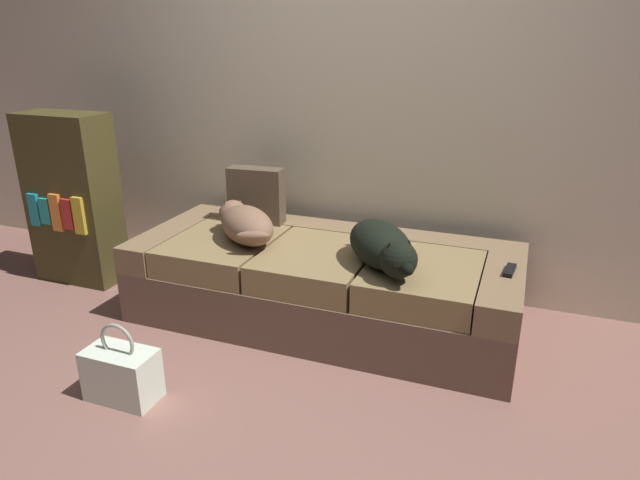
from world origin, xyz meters
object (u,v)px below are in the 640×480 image
at_px(tv_remote, 510,270).
at_px(bookshelf, 73,199).
at_px(couch, 323,283).
at_px(dog_tan, 244,223).
at_px(throw_pillow, 256,195).
at_px(handbag, 122,374).
at_px(dog_dark, 383,246).

height_order(tv_remote, bookshelf, bookshelf).
bearing_deg(couch, dog_tan, -169.62).
bearing_deg(bookshelf, throw_pillow, 13.16).
bearing_deg(handbag, couch, 60.44).
relative_size(couch, throw_pillow, 6.27).
relative_size(tv_remote, handbag, 0.40).
xyz_separation_m(dog_tan, throw_pillow, (-0.09, 0.33, 0.07)).
distance_m(couch, dog_dark, 0.54).
xyz_separation_m(couch, tv_remote, (0.99, -0.02, 0.24)).
relative_size(dog_tan, throw_pillow, 1.56).
bearing_deg(bookshelf, dog_dark, -4.01).
relative_size(dog_tan, dog_dark, 0.92).
relative_size(handbag, bookshelf, 0.34).
bearing_deg(handbag, dog_tan, 81.64).
relative_size(dog_dark, handbag, 1.53).
bearing_deg(dog_tan, throw_pillow, 105.01).
distance_m(dog_dark, handbag, 1.36).
bearing_deg(bookshelf, couch, 1.02).
xyz_separation_m(dog_tan, bookshelf, (-1.27, 0.05, -0.01)).
relative_size(couch, handbag, 5.64).
bearing_deg(tv_remote, couch, -175.30).
bearing_deg(throw_pillow, tv_remote, -10.00).
bearing_deg(couch, throw_pillow, 155.13).
distance_m(dog_tan, throw_pillow, 0.35).
distance_m(dog_tan, tv_remote, 1.44).
bearing_deg(dog_dark, couch, 155.13).
relative_size(couch, tv_remote, 14.22).
distance_m(throw_pillow, bookshelf, 1.22).
distance_m(dog_dark, throw_pillow, 1.01).
height_order(handbag, bookshelf, bookshelf).
xyz_separation_m(handbag, bookshelf, (-1.13, 1.00, 0.42)).
distance_m(dog_dark, tv_remote, 0.63).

